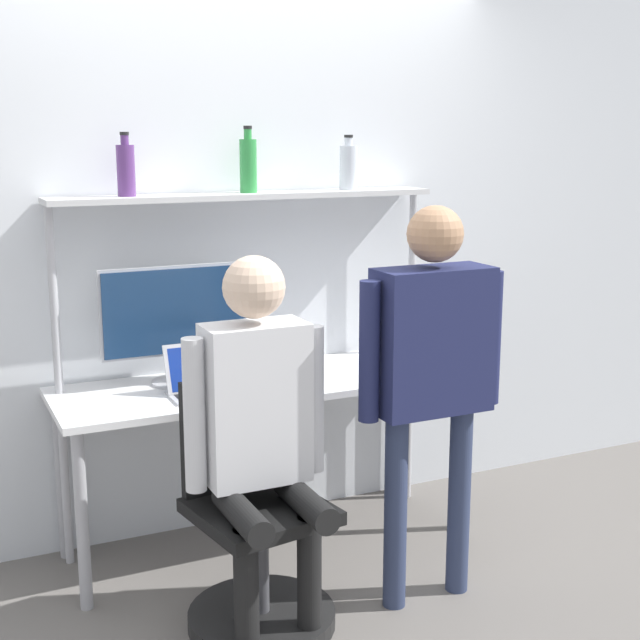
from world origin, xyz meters
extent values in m
plane|color=slate|center=(0.00, 0.00, 0.00)|extent=(12.00, 12.00, 0.00)
cube|color=silver|center=(0.00, 0.65, 1.35)|extent=(8.00, 0.06, 2.70)
cube|color=white|center=(0.00, 0.32, 0.75)|extent=(1.83, 0.60, 0.03)
cylinder|color=#A5A5AA|center=(-0.85, 0.08, 0.37)|extent=(0.05, 0.05, 0.74)
cylinder|color=#A5A5AA|center=(0.85, 0.08, 0.37)|extent=(0.05, 0.05, 0.74)
cylinder|color=#A5A5AA|center=(-0.85, 0.56, 0.37)|extent=(0.05, 0.05, 0.74)
cylinder|color=#A5A5AA|center=(0.85, 0.56, 0.37)|extent=(0.05, 0.05, 0.74)
cube|color=silver|center=(0.00, 0.50, 1.56)|extent=(1.74, 0.22, 0.02)
cylinder|color=#B2B2B7|center=(-0.85, 0.50, 0.79)|extent=(0.04, 0.04, 1.57)
cylinder|color=#B2B2B7|center=(0.85, 0.50, 0.79)|extent=(0.04, 0.04, 1.57)
cylinder|color=#B7B7BC|center=(-0.36, 0.43, 0.77)|extent=(0.23, 0.23, 0.01)
cylinder|color=#B7B7BC|center=(-0.36, 0.43, 0.84)|extent=(0.06, 0.06, 0.13)
cube|color=#B7B7BC|center=(-0.36, 0.44, 1.09)|extent=(0.65, 0.01, 0.39)
cube|color=navy|center=(-0.36, 0.43, 1.09)|extent=(0.63, 0.02, 0.36)
cube|color=#BCBCC1|center=(-0.31, 0.21, 0.77)|extent=(0.28, 0.21, 0.01)
cube|color=black|center=(-0.31, 0.19, 0.78)|extent=(0.24, 0.11, 0.00)
cube|color=#BCBCC1|center=(-0.31, 0.28, 0.87)|extent=(0.28, 0.08, 0.20)
cube|color=navy|center=(-0.31, 0.27, 0.87)|extent=(0.25, 0.06, 0.17)
cube|color=#264C8C|center=(-0.09, 0.21, 0.77)|extent=(0.07, 0.15, 0.01)
cube|color=black|center=(-0.09, 0.21, 0.78)|extent=(0.06, 0.13, 0.00)
cylinder|color=black|center=(-0.27, -0.32, 0.03)|extent=(0.56, 0.56, 0.06)
cylinder|color=#4C4C51|center=(-0.27, -0.32, 0.25)|extent=(0.06, 0.06, 0.38)
cube|color=black|center=(-0.27, -0.32, 0.46)|extent=(0.53, 0.53, 0.05)
cube|color=black|center=(-0.31, -0.12, 0.71)|extent=(0.42, 0.11, 0.45)
cylinder|color=black|center=(-0.40, -0.49, 0.24)|extent=(0.09, 0.09, 0.49)
cylinder|color=black|center=(-0.15, -0.49, 0.24)|extent=(0.09, 0.09, 0.49)
cylinder|color=black|center=(-0.40, -0.46, 0.53)|extent=(0.10, 0.38, 0.10)
cylinder|color=black|center=(-0.15, -0.46, 0.53)|extent=(0.10, 0.38, 0.10)
cube|color=silver|center=(-0.27, -0.29, 0.87)|extent=(0.37, 0.20, 0.59)
cylinder|color=silver|center=(-0.51, -0.29, 0.86)|extent=(0.08, 0.08, 0.56)
cylinder|color=silver|center=(-0.04, -0.29, 0.86)|extent=(0.08, 0.08, 0.56)
sphere|color=beige|center=(-0.27, -0.29, 1.30)|extent=(0.23, 0.23, 0.23)
cylinder|color=#2D3856|center=(0.25, -0.41, 0.39)|extent=(0.09, 0.09, 0.78)
cylinder|color=#2D3856|center=(0.55, -0.41, 0.39)|extent=(0.09, 0.09, 0.78)
cube|color=#1E234C|center=(0.40, -0.41, 1.06)|extent=(0.45, 0.20, 0.56)
cylinder|color=#1E234C|center=(0.13, -0.41, 1.05)|extent=(0.08, 0.08, 0.53)
cylinder|color=#1E234C|center=(0.67, -0.41, 1.05)|extent=(0.08, 0.08, 0.53)
sphere|color=tan|center=(0.40, -0.41, 1.47)|extent=(0.21, 0.21, 0.21)
cylinder|color=silver|center=(0.50, 0.50, 1.67)|extent=(0.08, 0.08, 0.20)
cylinder|color=silver|center=(0.50, 0.50, 1.79)|extent=(0.04, 0.04, 0.04)
cylinder|color=black|center=(0.50, 0.50, 1.82)|extent=(0.04, 0.04, 0.01)
cylinder|color=#593372|center=(-0.53, 0.50, 1.68)|extent=(0.07, 0.07, 0.21)
cylinder|color=#593372|center=(-0.53, 0.50, 1.80)|extent=(0.03, 0.03, 0.04)
cylinder|color=black|center=(-0.53, 0.50, 1.83)|extent=(0.04, 0.04, 0.01)
cylinder|color=#2D8C3F|center=(0.01, 0.50, 1.69)|extent=(0.08, 0.08, 0.23)
cylinder|color=#2D8C3F|center=(0.01, 0.50, 1.83)|extent=(0.03, 0.03, 0.04)
cylinder|color=black|center=(0.01, 0.50, 1.85)|extent=(0.04, 0.04, 0.01)
camera|label=1|loc=(-1.37, -3.20, 1.83)|focal=50.00mm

